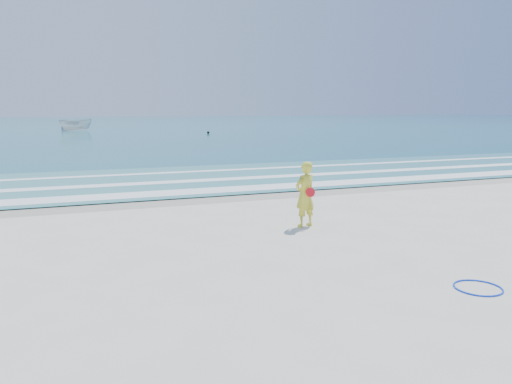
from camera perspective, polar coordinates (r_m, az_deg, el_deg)
name	(u,v)px	position (r m, az deg, el deg)	size (l,w,h in m)	color
ground	(319,268)	(10.71, 7.22, -8.66)	(400.00, 400.00, 0.00)	silver
wet_sand	(206,198)	(18.89, -5.71, -0.66)	(400.00, 2.40, 0.00)	#B2A893
ocean	(88,124)	(114.10, -18.61, 7.38)	(400.00, 190.00, 0.04)	#19727F
shallow	(178,179)	(23.68, -8.90, 1.45)	(400.00, 10.00, 0.01)	#59B7AD
foam_near	(198,191)	(20.12, -6.69, 0.10)	(400.00, 1.40, 0.01)	white
foam_mid	(182,181)	(22.91, -8.48, 1.21)	(400.00, 0.90, 0.01)	white
foam_far	(168,173)	(26.11, -10.05, 2.18)	(400.00, 0.60, 0.01)	white
hoop	(478,288)	(10.37, 24.03, -9.96)	(0.88, 0.88, 0.03)	#0D3EEC
boat	(76,124)	(79.74, -19.90, 7.27)	(1.78, 4.73, 1.83)	silver
buoy	(208,132)	(65.98, -5.48, 6.79)	(0.36, 0.36, 0.36)	black
woman	(305,194)	(14.17, 5.63, -0.26)	(0.78, 0.63, 1.86)	yellow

